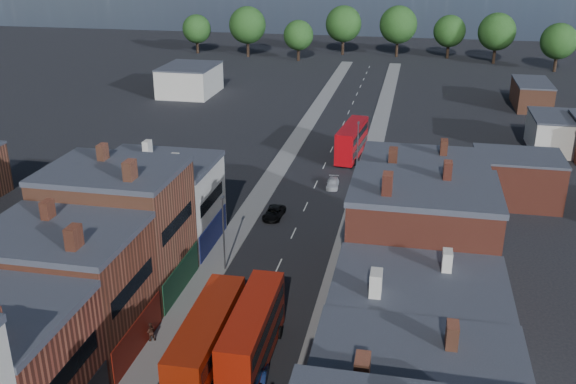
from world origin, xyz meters
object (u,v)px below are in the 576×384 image
at_px(bus_0, 208,343).
at_px(bus_2, 352,140).
at_px(bus_1, 253,334).
at_px(car_3, 333,183).
at_px(car_2, 274,213).
at_px(car_1, 258,380).
at_px(ped_1, 151,332).

relative_size(bus_0, bus_2, 1.04).
xyz_separation_m(bus_1, car_3, (0.93, 39.95, -2.22)).
bearing_deg(car_2, bus_2, 77.36).
relative_size(bus_1, bus_2, 0.99).
relative_size(bus_0, car_2, 2.78).
bearing_deg(car_1, ped_1, 152.12).
height_order(bus_1, car_2, bus_1).
height_order(bus_2, car_1, bus_2).
bearing_deg(bus_0, ped_1, 150.90).
bearing_deg(bus_2, car_3, -88.75).
relative_size(car_1, ped_1, 2.15).
distance_m(car_1, ped_1, 11.02).
bearing_deg(car_1, bus_2, 82.09).
xyz_separation_m(bus_0, ped_1, (-6.20, 3.30, -1.96)).
distance_m(bus_0, bus_2, 55.65).
xyz_separation_m(bus_0, car_1, (4.09, -0.63, -2.33)).
relative_size(bus_2, car_1, 3.37).
xyz_separation_m(bus_0, car_3, (3.93, 42.04, -2.35)).
relative_size(bus_1, car_3, 3.07).
xyz_separation_m(bus_2, car_3, (-1.07, -13.38, -2.21)).
bearing_deg(ped_1, bus_1, 147.92).
distance_m(bus_2, car_2, 25.95).
distance_m(car_1, car_3, 42.67).
xyz_separation_m(bus_2, car_2, (-6.70, -24.98, -2.15)).
distance_m(car_1, car_2, 31.61).
bearing_deg(bus_1, car_1, -68.90).
distance_m(bus_0, car_1, 4.74).
bearing_deg(ped_1, bus_0, 127.36).
xyz_separation_m(car_1, car_3, (-0.16, 42.67, -0.02)).
xyz_separation_m(car_1, ped_1, (-10.29, 3.93, 0.36)).
xyz_separation_m(car_2, ped_1, (-4.50, -27.15, 0.33)).
relative_size(bus_0, car_1, 3.50).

